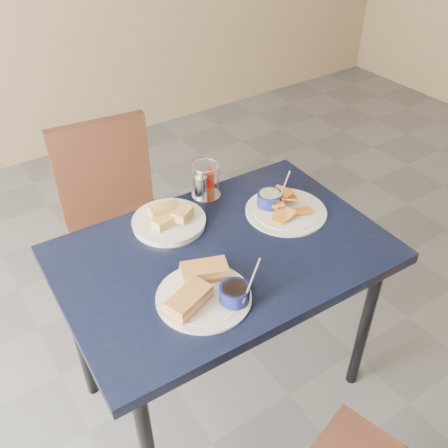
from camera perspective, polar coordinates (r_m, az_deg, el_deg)
ground at (r=2.20m, az=7.38°, el=-18.76°), size 6.00×6.00×0.00m
dining_table at (r=1.70m, az=-0.08°, el=-4.95°), size 1.10×0.75×0.75m
chair_far at (r=2.28m, az=-12.67°, el=1.67°), size 0.47×0.45×0.90m
sandwich_plate at (r=1.48m, az=-2.02°, el=-7.61°), size 0.31×0.28×0.12m
plantain_plate at (r=1.82m, az=6.52°, el=1.98°), size 0.29×0.29×0.12m
bread_basket at (r=1.75m, az=-6.30°, el=0.46°), size 0.25×0.25×0.07m
condiment_caddy at (r=1.87m, az=-2.25°, el=4.68°), size 0.11×0.11×0.14m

